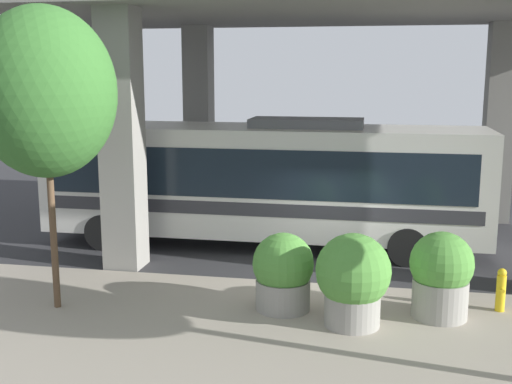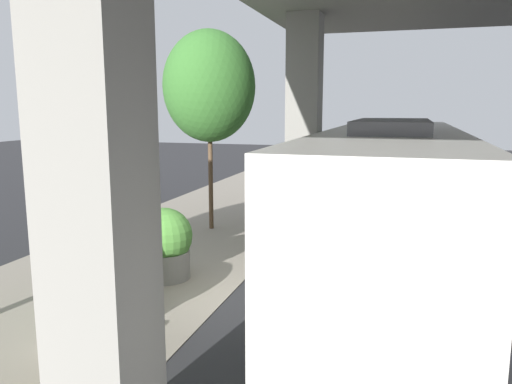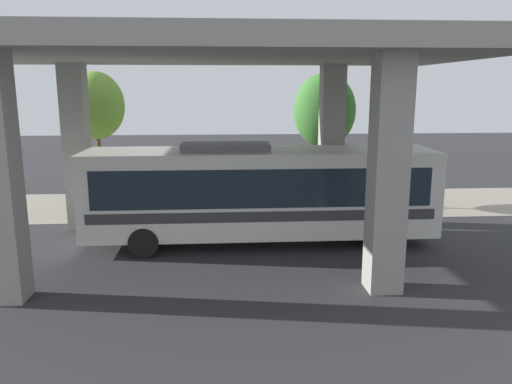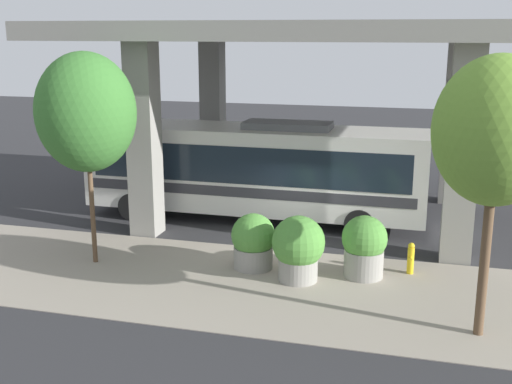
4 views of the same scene
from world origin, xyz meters
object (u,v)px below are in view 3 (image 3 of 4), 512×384
(planter_front, at_px, (192,188))
(fire_hydrant, at_px, (121,206))
(planter_middle, at_px, (152,193))
(street_tree_far, at_px, (325,111))
(planter_back, at_px, (223,194))
(bus, at_px, (260,190))
(street_tree_near, at_px, (96,106))

(planter_front, bearing_deg, fire_hydrant, -66.04)
(planter_middle, relative_size, street_tree_far, 0.29)
(planter_front, xyz_separation_m, planter_back, (0.61, 1.44, -0.15))
(bus, height_order, street_tree_far, street_tree_far)
(street_tree_near, xyz_separation_m, street_tree_far, (1.96, 10.72, -0.18))
(planter_middle, xyz_separation_m, street_tree_near, (-2.86, -2.89, 3.74))
(planter_middle, xyz_separation_m, planter_back, (-0.14, 3.16, -0.10))
(fire_hydrant, xyz_separation_m, planter_front, (-1.32, 2.97, 0.49))
(planter_front, distance_m, planter_back, 1.58)
(planter_back, xyz_separation_m, street_tree_near, (-2.72, -6.05, 3.84))
(fire_hydrant, bearing_deg, street_tree_far, 99.21)
(planter_front, relative_size, planter_middle, 1.04)
(bus, relative_size, street_tree_near, 1.94)
(street_tree_far, bearing_deg, street_tree_near, -100.34)
(bus, distance_m, street_tree_far, 7.01)
(planter_front, relative_size, street_tree_far, 0.30)
(planter_back, bearing_deg, fire_hydrant, -80.89)
(bus, relative_size, fire_hydrant, 13.09)
(street_tree_near, bearing_deg, planter_back, 65.77)
(street_tree_near, bearing_deg, bus, 44.14)
(planter_middle, bearing_deg, planter_front, 113.69)
(bus, relative_size, planter_back, 7.45)
(bus, distance_m, planter_front, 6.18)
(street_tree_near, bearing_deg, planter_middle, 45.31)
(fire_hydrant, height_order, planter_middle, planter_middle)
(fire_hydrant, relative_size, street_tree_near, 0.15)
(bus, xyz_separation_m, planter_front, (-5.45, -2.73, -1.01))
(bus, bearing_deg, planter_middle, -136.60)
(street_tree_near, relative_size, street_tree_far, 1.02)
(street_tree_near, bearing_deg, planter_front, 65.37)
(street_tree_near, height_order, street_tree_far, street_tree_near)
(planter_front, bearing_deg, planter_middle, -66.31)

